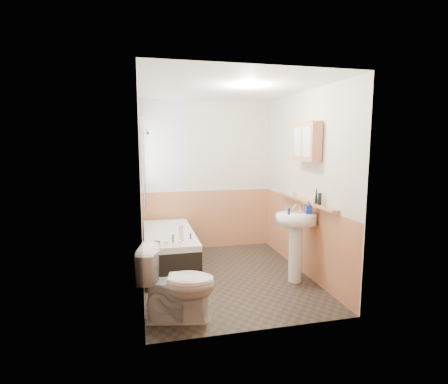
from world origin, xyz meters
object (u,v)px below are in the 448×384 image
Objects in this scene: sink at (296,233)px; medicine_cabinet at (307,142)px; toilet at (178,284)px; bathtub at (169,249)px; pine_shelf at (305,201)px.

medicine_cabinet is at bearing 28.11° from sink.
medicine_cabinet is (1.77, 0.77, 1.45)m from toilet.
toilet is 1.41× the size of medicine_cabinet.
sink reaches higher than toilet.
toilet is 2.41m from medicine_cabinet.
bathtub is 2.05m from pine_shelf.
pine_shelf is at bearing -53.31° from toilet.
pine_shelf is 2.77× the size of medicine_cabinet.
sink reaches higher than bathtub.
toilet is at bearing -91.12° from bathtub.
bathtub is 2.45m from medicine_cabinet.
pine_shelf is at bearing 33.63° from sink.
pine_shelf is at bearing 61.89° from medicine_cabinet.
bathtub is 1.55× the size of sink.
toilet is 0.51× the size of pine_shelf.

